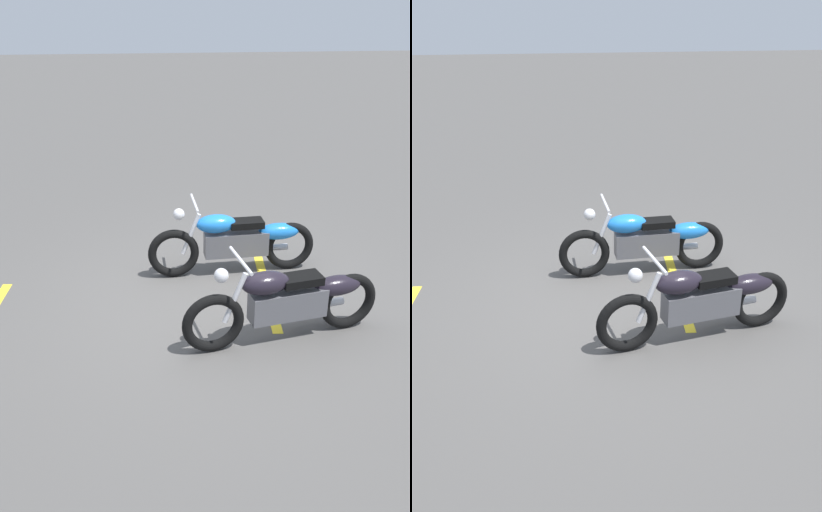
% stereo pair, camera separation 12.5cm
% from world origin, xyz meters
% --- Properties ---
extents(ground_plane, '(60.00, 60.00, 0.00)m').
position_xyz_m(ground_plane, '(0.00, 0.00, 0.00)').
color(ground_plane, '#514F4C').
extents(motorcycle_bright_foreground, '(2.23, 0.62, 1.04)m').
position_xyz_m(motorcycle_bright_foreground, '(-0.37, -0.80, 0.46)').
color(motorcycle_bright_foreground, black).
rests_on(motorcycle_bright_foreground, ground).
extents(motorcycle_dark_foreground, '(2.21, 0.73, 1.04)m').
position_xyz_m(motorcycle_dark_foreground, '(-0.68, 0.78, 0.46)').
color(motorcycle_dark_foreground, black).
rests_on(motorcycle_dark_foreground, ground).
extents(parking_stripe_near, '(0.37, 3.20, 0.01)m').
position_xyz_m(parking_stripe_near, '(-0.73, -0.88, 0.00)').
color(parking_stripe_near, yellow).
rests_on(parking_stripe_near, ground).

